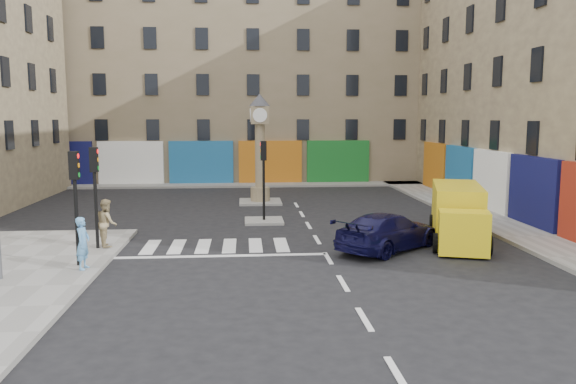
{
  "coord_description": "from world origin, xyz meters",
  "views": [
    {
      "loc": [
        -2.9,
        -18.03,
        4.94
      ],
      "look_at": [
        -1.2,
        3.73,
        2.0
      ],
      "focal_mm": 35.0,
      "sensor_mm": 36.0,
      "label": 1
    }
  ],
  "objects": [
    {
      "name": "sidewalk_far",
      "position": [
        -4.0,
        22.2,
        0.07
      ],
      "size": [
        32.0,
        2.4,
        0.15
      ],
      "primitive_type": "cube",
      "color": "gray",
      "rests_on": "ground"
    },
    {
      "name": "yellow_van",
      "position": [
        5.59,
        3.45,
        1.08
      ],
      "size": [
        3.42,
        6.24,
        2.18
      ],
      "rotation": [
        0.0,
        0.0,
        -0.29
      ],
      "color": "yellow",
      "rests_on": "ground"
    },
    {
      "name": "building_far",
      "position": [
        -4.0,
        28.0,
        8.5
      ],
      "size": [
        32.0,
        10.0,
        17.0
      ],
      "primitive_type": "cube",
      "color": "#827056",
      "rests_on": "ground"
    },
    {
      "name": "island_far",
      "position": [
        -2.0,
        14.0,
        0.06
      ],
      "size": [
        2.4,
        2.4,
        0.12
      ],
      "primitive_type": "cube",
      "color": "gray",
      "rests_on": "ground"
    },
    {
      "name": "navy_sedan",
      "position": [
        2.42,
        2.1,
        0.69
      ],
      "size": [
        4.89,
        4.6,
        1.39
      ],
      "primitive_type": "imported",
      "rotation": [
        0.0,
        0.0,
        2.28
      ],
      "color": "black",
      "rests_on": "ground"
    },
    {
      "name": "island_near",
      "position": [
        -2.0,
        8.0,
        0.06
      ],
      "size": [
        1.8,
        1.8,
        0.12
      ],
      "primitive_type": "cube",
      "color": "gray",
      "rests_on": "ground"
    },
    {
      "name": "traffic_light_left_near",
      "position": [
        -8.3,
        0.2,
        2.62
      ],
      "size": [
        0.28,
        0.22,
        3.7
      ],
      "color": "black",
      "rests_on": "sidewalk_left"
    },
    {
      "name": "traffic_light_island",
      "position": [
        -2.0,
        8.0,
        2.59
      ],
      "size": [
        0.28,
        0.22,
        3.7
      ],
      "color": "black",
      "rests_on": "island_near"
    },
    {
      "name": "pedestrian_blue",
      "position": [
        -8.0,
        -0.28,
        0.98
      ],
      "size": [
        0.48,
        0.66,
        1.67
      ],
      "primitive_type": "imported",
      "rotation": [
        0.0,
        0.0,
        1.43
      ],
      "color": "#5B9AD1",
      "rests_on": "sidewalk_left"
    },
    {
      "name": "traffic_light_left_far",
      "position": [
        -8.3,
        2.6,
        2.62
      ],
      "size": [
        0.28,
        0.22,
        3.7
      ],
      "color": "black",
      "rests_on": "sidewalk_left"
    },
    {
      "name": "sidewalk_right",
      "position": [
        8.7,
        10.0,
        0.07
      ],
      "size": [
        2.6,
        30.0,
        0.15
      ],
      "primitive_type": "cube",
      "color": "gray",
      "rests_on": "ground"
    },
    {
      "name": "ground",
      "position": [
        0.0,
        0.0,
        0.0
      ],
      "size": [
        120.0,
        120.0,
        0.0
      ],
      "primitive_type": "plane",
      "color": "black",
      "rests_on": "ground"
    },
    {
      "name": "clock_pillar",
      "position": [
        -2.0,
        14.0,
        3.55
      ],
      "size": [
        1.2,
        1.2,
        6.1
      ],
      "color": "tan",
      "rests_on": "island_far"
    },
    {
      "name": "pedestrian_tan",
      "position": [
        -8.01,
        2.86,
        1.04
      ],
      "size": [
        0.95,
        1.05,
        1.77
      ],
      "primitive_type": "imported",
      "rotation": [
        0.0,
        0.0,
        1.95
      ],
      "color": "tan",
      "rests_on": "sidewalk_left"
    }
  ]
}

